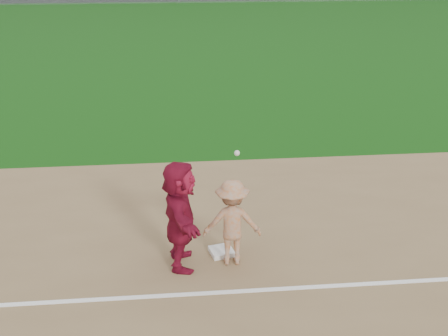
{
  "coord_description": "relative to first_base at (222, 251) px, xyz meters",
  "views": [
    {
      "loc": [
        -0.99,
        -8.57,
        5.6
      ],
      "look_at": [
        0.0,
        1.5,
        1.3
      ],
      "focal_mm": 45.0,
      "sensor_mm": 36.0,
      "label": 1
    }
  ],
  "objects": [
    {
      "name": "first_base_play",
      "position": [
        0.16,
        -0.29,
        0.76
      ],
      "size": [
        1.08,
        0.66,
        2.22
      ],
      "color": "#97979A",
      "rests_on": "infield_dirt"
    },
    {
      "name": "base_runner",
      "position": [
        -0.75,
        -0.28,
        0.96
      ],
      "size": [
        0.64,
        1.87,
        2.01
      ],
      "primitive_type": "imported",
      "rotation": [
        0.0,
        0.0,
        1.59
      ],
      "color": "maroon",
      "rests_on": "infield_dirt"
    },
    {
      "name": "foul_line",
      "position": [
        0.15,
        -1.22,
        -0.04
      ],
      "size": [
        60.0,
        0.1,
        0.01
      ],
      "primitive_type": "cube",
      "color": "white",
      "rests_on": "infield_dirt"
    },
    {
      "name": "first_base",
      "position": [
        0.0,
        0.0,
        0.0
      ],
      "size": [
        0.49,
        0.49,
        0.09
      ],
      "primitive_type": "cube",
      "rotation": [
        0.0,
        0.0,
        0.23
      ],
      "color": "white",
      "rests_on": "infield_dirt"
    },
    {
      "name": "ground",
      "position": [
        0.15,
        -0.42,
        -0.07
      ],
      "size": [
        160.0,
        160.0,
        0.0
      ],
      "primitive_type": "plane",
      "color": "#11460D",
      "rests_on": "ground"
    }
  ]
}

